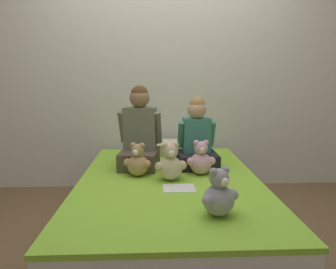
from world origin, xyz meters
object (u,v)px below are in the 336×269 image
Objects in this scene: child_on_left at (140,134)px; teddy_bear_held_by_left_child at (138,162)px; teddy_bear_held_by_right_child at (201,160)px; teddy_bear_between_children at (170,164)px; teddy_bear_at_foot_of_bed at (219,195)px; pillow_at_headboard at (166,147)px; child_on_right at (197,139)px; bed at (169,207)px; sign_card at (179,188)px.

teddy_bear_held_by_left_child is at bearing -82.96° from child_on_left.
teddy_bear_between_children is (-0.24, -0.12, 0.00)m from teddy_bear_held_by_right_child.
child_on_left is at bearing 91.81° from teddy_bear_at_foot_of_bed.
child_on_right is at bearing -60.76° from pillow_at_headboard.
child_on_right is at bearing 53.67° from bed.
bed is 7.04× the size of teddy_bear_held_by_right_child.
bed is 0.60m from child_on_right.
teddy_bear_held_by_left_child is (-0.47, -0.24, -0.12)m from child_on_right.
bed is at bearing 106.47° from sign_card.
child_on_left reaches higher than child_on_right.
teddy_bear_at_foot_of_bed reaches higher than bed.
teddy_bear_at_foot_of_bed is (-0.01, -0.91, -0.12)m from child_on_right.
child_on_right is 0.54m from teddy_bear_held_by_left_child.
child_on_left is 0.64m from sign_card.
sign_card is at bearing -86.65° from pillow_at_headboard.
teddy_bear_held_by_right_child is at bearing -92.75° from child_on_right.
bed is 3.29× the size of child_on_right.
teddy_bear_between_children reaches higher than teddy_bear_held_by_right_child.
bed is 2.81× the size of child_on_left.
teddy_bear_held_by_right_child is at bearing 18.27° from teddy_bear_between_children.
teddy_bear_at_foot_of_bed reaches higher than sign_card.
bed is at bearing -90.00° from pillow_at_headboard.
child_on_left is at bearing -118.04° from pillow_at_headboard.
child_on_left is 3.15× the size of sign_card.
child_on_left reaches higher than teddy_bear_held_by_left_child.
teddy_bear_at_foot_of_bed is at bearing -68.32° from bed.
teddy_bear_held_by_left_child is at bearing 159.96° from bed.
pillow_at_headboard is (-0.01, 0.77, -0.06)m from teddy_bear_between_children.
child_on_right reaches higher than pillow_at_headboard.
child_on_right reaches higher than teddy_bear_held_by_right_child.
child_on_right is 0.59m from sign_card.
sign_card is (-0.19, -0.29, -0.11)m from teddy_bear_held_by_right_child.
teddy_bear_held_by_left_child is 0.92× the size of teddy_bear_between_children.
sign_card is at bearing -127.33° from teddy_bear_held_by_right_child.
child_on_left is at bearing 118.63° from sign_card.
sign_card reaches higher than bed.
teddy_bear_between_children is at bearing -127.58° from child_on_right.
teddy_bear_between_children reaches higher than teddy_bear_at_foot_of_bed.
teddy_bear_at_foot_of_bed is at bearing -76.90° from teddy_bear_between_children.
sign_card is (-0.18, -0.51, -0.23)m from child_on_right.
sign_card is (0.06, -0.94, -0.05)m from pillow_at_headboard.
child_on_left is 1.42× the size of pillow_at_headboard.
child_on_left reaches higher than teddy_bear_at_foot_of_bed.
teddy_bear_held_by_right_child is (0.00, -0.22, -0.12)m from child_on_right.
teddy_bear_at_foot_of_bed is (0.46, -0.67, 0.01)m from teddy_bear_held_by_left_child.
teddy_bear_between_children is at bearing -89.59° from pillow_at_headboard.
teddy_bear_held_by_left_child is at bearing 148.42° from teddy_bear_between_children.
teddy_bear_between_children reaches higher than sign_card.
teddy_bear_held_by_left_child is (-0.23, 0.08, 0.32)m from bed.
pillow_at_headboard reaches higher than sign_card.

